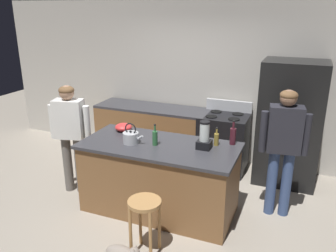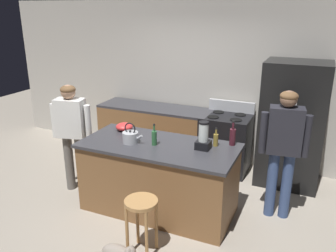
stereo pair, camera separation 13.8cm
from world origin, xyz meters
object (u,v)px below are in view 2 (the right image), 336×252
object	(u,v)px
stove_range	(225,143)
bottle_vinegar	(216,139)
refrigerator	(292,125)
kitchen_island	(159,177)
mixing_bowl	(124,127)
person_by_sink_right	(284,143)
bottle_wine	(233,136)
tea_kettle	(130,137)
person_by_island_left	(72,128)
bottle_olive_oil	(154,137)
bar_stool	(141,212)
blender_appliance	(203,137)

from	to	relation	value
stove_range	bottle_vinegar	distance (m)	1.41
refrigerator	bottle_vinegar	bearing A→B (deg)	-122.33
kitchen_island	mixing_bowl	world-z (taller)	mixing_bowl
person_by_sink_right	bottle_wine	size ratio (longest dim) A/B	5.26
bottle_wine	tea_kettle	xyz separation A→B (m)	(-1.21, -0.45, -0.04)
person_by_island_left	mixing_bowl	size ratio (longest dim) A/B	6.71
person_by_island_left	mixing_bowl	bearing A→B (deg)	21.81
refrigerator	tea_kettle	size ratio (longest dim) A/B	6.77
stove_range	bottle_olive_oil	xyz separation A→B (m)	(-0.52, -1.56, 0.56)
bottle_wine	bar_stool	bearing A→B (deg)	-118.30
kitchen_island	mixing_bowl	size ratio (longest dim) A/B	8.48
bar_stool	mixing_bowl	distance (m)	1.51
person_by_sink_right	bottle_wine	bearing A→B (deg)	-168.05
blender_appliance	bottle_olive_oil	size ratio (longest dim) A/B	1.26
bottle_vinegar	person_by_island_left	bearing A→B (deg)	-173.35
person_by_island_left	bottle_vinegar	distance (m)	2.05
kitchen_island	bottle_olive_oil	world-z (taller)	bottle_olive_oil
kitchen_island	refrigerator	xyz separation A→B (m)	(1.47, 1.50, 0.46)
person_by_island_left	bar_stool	size ratio (longest dim) A/B	2.44
person_by_sink_right	bottle_vinegar	bearing A→B (deg)	-162.83
person_by_island_left	bar_stool	distance (m)	1.84
blender_appliance	bottle_vinegar	xyz separation A→B (m)	(0.11, 0.15, -0.06)
tea_kettle	stove_range	bearing A→B (deg)	62.67
person_by_island_left	bottle_olive_oil	size ratio (longest dim) A/B	5.73
blender_appliance	bottle_wine	distance (m)	0.40
refrigerator	person_by_sink_right	size ratio (longest dim) A/B	1.12
person_by_sink_right	bottle_wine	distance (m)	0.62
refrigerator	bottle_olive_oil	world-z (taller)	refrigerator
refrigerator	person_by_sink_right	distance (m)	1.02
kitchen_island	bar_stool	xyz separation A→B (m)	(0.20, -0.86, 0.04)
kitchen_island	tea_kettle	xyz separation A→B (m)	(-0.35, -0.09, 0.54)
refrigerator	person_by_island_left	size ratio (longest dim) A/B	1.18
stove_range	mixing_bowl	bearing A→B (deg)	-132.76
stove_range	bottle_vinegar	size ratio (longest dim) A/B	4.73
kitchen_island	bottle_olive_oil	distance (m)	0.57
person_by_sink_right	mixing_bowl	world-z (taller)	person_by_sink_right
blender_appliance	tea_kettle	distance (m)	0.93
refrigerator	tea_kettle	xyz separation A→B (m)	(-1.82, -1.59, 0.08)
person_by_island_left	tea_kettle	distance (m)	1.01
kitchen_island	blender_appliance	distance (m)	0.84
tea_kettle	bottle_olive_oil	bearing A→B (deg)	9.54
refrigerator	bar_stool	bearing A→B (deg)	-118.28
bar_stool	bottle_vinegar	world-z (taller)	bottle_vinegar
bar_stool	bottle_olive_oil	distance (m)	1.01
kitchen_island	blender_appliance	bearing A→B (deg)	9.11
bottle_wine	refrigerator	bearing A→B (deg)	61.73
tea_kettle	person_by_sink_right	bearing A→B (deg)	17.60
bottle_olive_oil	tea_kettle	bearing A→B (deg)	-170.46
kitchen_island	person_by_island_left	world-z (taller)	person_by_island_left
refrigerator	bottle_olive_oil	size ratio (longest dim) A/B	6.76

